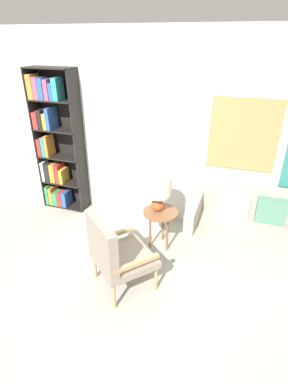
{
  "coord_description": "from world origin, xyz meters",
  "views": [
    {
      "loc": [
        1.06,
        -1.91,
        2.56
      ],
      "look_at": [
        0.02,
        1.09,
        0.9
      ],
      "focal_mm": 28.0,
      "sensor_mm": 36.0,
      "label": 1
    }
  ],
  "objects_px": {
    "bookshelf": "(55,144)",
    "side_table": "(161,216)",
    "armchair": "(114,251)",
    "couch": "(267,235)",
    "table_lamp": "(158,189)"
  },
  "relations": [
    {
      "from": "couch",
      "to": "table_lamp",
      "type": "xyz_separation_m",
      "value": [
        -1.39,
        -0.25,
        0.55
      ]
    },
    {
      "from": "armchair",
      "to": "side_table",
      "type": "bearing_deg",
      "value": 73.93
    },
    {
      "from": "bookshelf",
      "to": "couch",
      "type": "distance_m",
      "value": 3.33
    },
    {
      "from": "side_table",
      "to": "armchair",
      "type": "bearing_deg",
      "value": -106.07
    },
    {
      "from": "armchair",
      "to": "table_lamp",
      "type": "bearing_deg",
      "value": 77.03
    },
    {
      "from": "armchair",
      "to": "couch",
      "type": "xyz_separation_m",
      "value": [
        1.61,
        1.18,
        -0.21
      ]
    },
    {
      "from": "bookshelf",
      "to": "armchair",
      "type": "bearing_deg",
      "value": -41.91
    },
    {
      "from": "bookshelf",
      "to": "side_table",
      "type": "xyz_separation_m",
      "value": [
        1.88,
        -0.55,
        -0.61
      ]
    },
    {
      "from": "couch",
      "to": "table_lamp",
      "type": "bearing_deg",
      "value": -169.69
    },
    {
      "from": "armchair",
      "to": "side_table",
      "type": "relative_size",
      "value": 1.72
    },
    {
      "from": "table_lamp",
      "to": "bookshelf",
      "type": "bearing_deg",
      "value": 163.84
    },
    {
      "from": "side_table",
      "to": "table_lamp",
      "type": "bearing_deg",
      "value": 163.65
    },
    {
      "from": "bookshelf",
      "to": "table_lamp",
      "type": "bearing_deg",
      "value": -16.16
    },
    {
      "from": "table_lamp",
      "to": "couch",
      "type": "bearing_deg",
      "value": 10.31
    },
    {
      "from": "bookshelf",
      "to": "side_table",
      "type": "relative_size",
      "value": 4.04
    }
  ]
}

